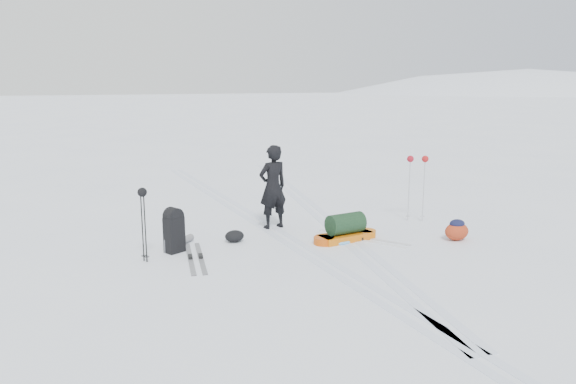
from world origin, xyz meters
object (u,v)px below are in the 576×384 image
(skier, at_px, (273,187))
(expedition_rucksack, at_px, (175,231))
(pulk_sled, at_px, (345,230))
(ski_poles_black, at_px, (143,201))

(skier, distance_m, expedition_rucksack, 2.33)
(pulk_sled, relative_size, expedition_rucksack, 1.70)
(expedition_rucksack, distance_m, ski_poles_black, 0.95)
(expedition_rucksack, height_order, ski_poles_black, ski_poles_black)
(skier, height_order, pulk_sled, skier)
(expedition_rucksack, bearing_deg, ski_poles_black, -173.30)
(expedition_rucksack, bearing_deg, skier, -5.93)
(skier, height_order, expedition_rucksack, skier)
(ski_poles_black, bearing_deg, pulk_sled, 4.39)
(skier, distance_m, pulk_sled, 1.76)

